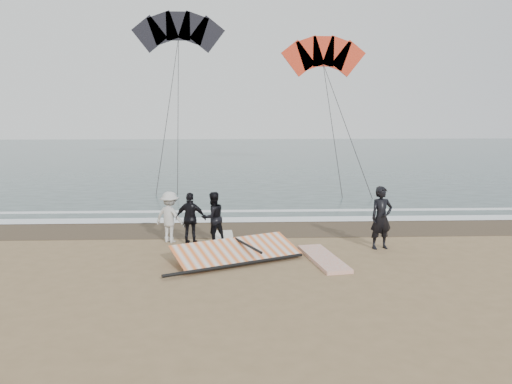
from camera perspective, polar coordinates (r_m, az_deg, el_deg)
ground at (r=13.89m, az=2.85°, el=-8.55°), size 120.00×120.00×0.00m
sea at (r=46.37m, az=-0.77°, el=4.12°), size 120.00×54.00×0.02m
wet_sand at (r=18.21m, az=1.59°, el=-4.17°), size 120.00×2.80×0.01m
foam_near at (r=19.56m, az=1.32°, el=-3.15°), size 120.00×0.90×0.01m
foam_far at (r=21.22m, az=1.03°, el=-2.15°), size 120.00×0.45×0.01m
man_main at (r=15.89m, az=14.13°, el=-2.87°), size 0.80×0.62×1.96m
board_white at (r=14.58m, az=7.70°, el=-7.53°), size 1.19×2.72×0.11m
board_cream at (r=16.53m, az=-3.60°, el=-5.45°), size 0.73×2.26×0.09m
trio_cluster at (r=16.25m, az=-7.65°, el=-2.91°), size 2.53×1.11×1.68m
sail_rig at (r=14.56m, az=-2.50°, el=-6.90°), size 3.85×3.08×0.49m
kite_red at (r=35.22m, az=7.71°, el=14.85°), size 6.17×5.74×13.42m
kite_dark at (r=37.95m, az=-8.87°, el=17.37°), size 7.45×6.50×15.82m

